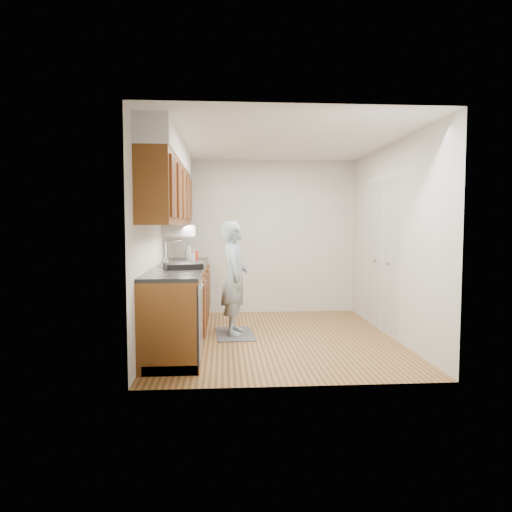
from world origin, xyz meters
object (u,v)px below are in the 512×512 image
Objects in this scene: soap_bottle_a at (189,251)px; steel_can at (188,257)px; soap_bottle_b at (194,254)px; soda_can at (196,256)px; dish_rack at (183,266)px; person at (234,270)px.

steel_can is at bearing -107.25° from soap_bottle_a.
soap_bottle_a reaches higher than soap_bottle_b.
soda_can is (0.02, -0.01, -0.02)m from soap_bottle_b.
steel_can is (-0.09, -0.02, -0.03)m from soap_bottle_b.
soap_bottle_a is at bearing 72.75° from steel_can.
soap_bottle_a is 1.20m from dish_rack.
dish_rack is (0.02, -1.20, -0.10)m from soap_bottle_a.
soap_bottle_a is 0.63× the size of dish_rack.
soap_bottle_b is 1.48× the size of steel_can.
soda_can is 0.11m from steel_can.
person is 6.45× the size of soap_bottle_a.
person is 0.84m from steel_can.
soap_bottle_b reaches higher than soda_can.
soap_bottle_b is (0.08, -0.02, -0.04)m from soap_bottle_a.
person is 0.77m from soda_can.
person is 9.38× the size of soap_bottle_b.
dish_rack is at bearing -93.74° from soda_can.
person is 4.06× the size of dish_rack.
dish_rack is (-0.08, -1.17, -0.03)m from soda_can.
soap_bottle_a is 1.93× the size of soda_can.
person reaches higher than dish_rack.
soda_can is at bearing -19.54° from soap_bottle_b.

